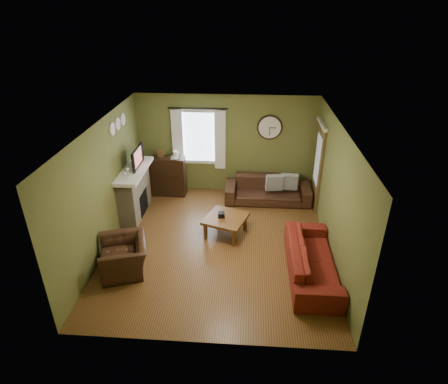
# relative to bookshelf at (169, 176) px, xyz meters

# --- Properties ---
(floor) EXTENTS (4.60, 5.20, 0.00)m
(floor) POSITION_rel_bookshelf_xyz_m (1.49, -2.21, -0.53)
(floor) COLOR brown
(floor) RESTS_ON ground
(ceiling) EXTENTS (4.60, 5.20, 0.00)m
(ceiling) POSITION_rel_bookshelf_xyz_m (1.49, -2.21, 2.07)
(ceiling) COLOR white
(ceiling) RESTS_ON ground
(wall_left) EXTENTS (0.00, 5.20, 2.60)m
(wall_left) POSITION_rel_bookshelf_xyz_m (-0.81, -2.21, 0.77)
(wall_left) COLOR #626930
(wall_left) RESTS_ON ground
(wall_right) EXTENTS (0.00, 5.20, 2.60)m
(wall_right) POSITION_rel_bookshelf_xyz_m (3.79, -2.21, 0.77)
(wall_right) COLOR #626930
(wall_right) RESTS_ON ground
(wall_back) EXTENTS (4.60, 0.00, 2.60)m
(wall_back) POSITION_rel_bookshelf_xyz_m (1.49, 0.39, 0.77)
(wall_back) COLOR #626930
(wall_back) RESTS_ON ground
(wall_front) EXTENTS (4.60, 0.00, 2.60)m
(wall_front) POSITION_rel_bookshelf_xyz_m (1.49, -4.81, 0.77)
(wall_front) COLOR #626930
(wall_front) RESTS_ON ground
(fireplace) EXTENTS (0.40, 1.40, 1.10)m
(fireplace) POSITION_rel_bookshelf_xyz_m (-0.61, -1.06, 0.02)
(fireplace) COLOR tan
(fireplace) RESTS_ON floor
(firebox) EXTENTS (0.04, 0.60, 0.55)m
(firebox) POSITION_rel_bookshelf_xyz_m (-0.42, -1.06, -0.23)
(firebox) COLOR black
(firebox) RESTS_ON fireplace
(mantel) EXTENTS (0.58, 1.60, 0.08)m
(mantel) POSITION_rel_bookshelf_xyz_m (-0.58, -1.06, 0.61)
(mantel) COLOR white
(mantel) RESTS_ON fireplace
(tv) EXTENTS (0.08, 0.60, 0.35)m
(tv) POSITION_rel_bookshelf_xyz_m (-0.56, -0.91, 0.83)
(tv) COLOR black
(tv) RESTS_ON mantel
(tv_screen) EXTENTS (0.02, 0.62, 0.36)m
(tv_screen) POSITION_rel_bookshelf_xyz_m (-0.48, -0.91, 0.88)
(tv_screen) COLOR #994C3F
(tv_screen) RESTS_ON mantel
(medallion_left) EXTENTS (0.28, 0.28, 0.03)m
(medallion_left) POSITION_rel_bookshelf_xyz_m (-0.79, -1.41, 1.72)
(medallion_left) COLOR white
(medallion_left) RESTS_ON wall_left
(medallion_mid) EXTENTS (0.28, 0.28, 0.03)m
(medallion_mid) POSITION_rel_bookshelf_xyz_m (-0.79, -1.06, 1.72)
(medallion_mid) COLOR white
(medallion_mid) RESTS_ON wall_left
(medallion_right) EXTENTS (0.28, 0.28, 0.03)m
(medallion_right) POSITION_rel_bookshelf_xyz_m (-0.79, -0.71, 1.72)
(medallion_right) COLOR white
(medallion_right) RESTS_ON wall_left
(window_pane) EXTENTS (1.00, 0.02, 1.30)m
(window_pane) POSITION_rel_bookshelf_xyz_m (0.79, 0.37, 0.97)
(window_pane) COLOR silver
(window_pane) RESTS_ON wall_back
(curtain_rod) EXTENTS (0.03, 0.03, 1.50)m
(curtain_rod) POSITION_rel_bookshelf_xyz_m (0.79, 0.27, 1.74)
(curtain_rod) COLOR black
(curtain_rod) RESTS_ON wall_back
(curtain_left) EXTENTS (0.28, 0.04, 1.55)m
(curtain_left) POSITION_rel_bookshelf_xyz_m (0.24, 0.27, 0.92)
(curtain_left) COLOR white
(curtain_left) RESTS_ON wall_back
(curtain_right) EXTENTS (0.28, 0.04, 1.55)m
(curtain_right) POSITION_rel_bookshelf_xyz_m (1.34, 0.27, 0.92)
(curtain_right) COLOR white
(curtain_right) RESTS_ON wall_back
(wall_clock) EXTENTS (0.64, 0.06, 0.64)m
(wall_clock) POSITION_rel_bookshelf_xyz_m (2.59, 0.34, 1.27)
(wall_clock) COLOR white
(wall_clock) RESTS_ON wall_back
(door) EXTENTS (0.05, 0.90, 2.10)m
(door) POSITION_rel_bookshelf_xyz_m (3.76, -0.36, 0.52)
(door) COLOR brown
(door) RESTS_ON floor
(bookshelf) EXTENTS (0.88, 0.38, 1.05)m
(bookshelf) POSITION_rel_bookshelf_xyz_m (0.00, 0.00, 0.00)
(bookshelf) COLOR black
(bookshelf) RESTS_ON floor
(book) EXTENTS (0.17, 0.23, 0.02)m
(book) POSITION_rel_bookshelf_xyz_m (0.11, -0.03, 0.44)
(book) COLOR brown
(book) RESTS_ON bookshelf
(sofa_brown) EXTENTS (2.17, 0.85, 0.63)m
(sofa_brown) POSITION_rel_bookshelf_xyz_m (2.60, -0.19, -0.21)
(sofa_brown) COLOR #372015
(sofa_brown) RESTS_ON floor
(pillow_left) EXTENTS (0.44, 0.17, 0.43)m
(pillow_left) POSITION_rel_bookshelf_xyz_m (3.13, -0.16, 0.02)
(pillow_left) COLOR #8F939A
(pillow_left) RESTS_ON sofa_brown
(pillow_right) EXTENTS (0.44, 0.18, 0.43)m
(pillow_right) POSITION_rel_bookshelf_xyz_m (2.76, -0.25, 0.02)
(pillow_right) COLOR #8F939A
(pillow_right) RESTS_ON sofa_brown
(sofa_red) EXTENTS (0.86, 2.20, 0.64)m
(sofa_red) POSITION_rel_bookshelf_xyz_m (3.34, -3.04, -0.20)
(sofa_red) COLOR maroon
(sofa_red) RESTS_ON floor
(armchair) EXTENTS (1.12, 1.20, 0.64)m
(armchair) POSITION_rel_bookshelf_xyz_m (-0.23, -3.18, -0.21)
(armchair) COLOR #372015
(armchair) RESTS_ON floor
(coffee_table) EXTENTS (1.07, 1.07, 0.45)m
(coffee_table) POSITION_rel_bookshelf_xyz_m (1.63, -1.84, -0.30)
(coffee_table) COLOR brown
(coffee_table) RESTS_ON floor
(tissue_box) EXTENTS (0.16, 0.16, 0.11)m
(tissue_box) POSITION_rel_bookshelf_xyz_m (1.53, -1.83, -0.13)
(tissue_box) COLOR black
(tissue_box) RESTS_ON coffee_table
(wine_glass_a) EXTENTS (0.07, 0.07, 0.19)m
(wine_glass_a) POSITION_rel_bookshelf_xyz_m (-0.56, -1.66, 0.75)
(wine_glass_a) COLOR white
(wine_glass_a) RESTS_ON mantel
(wine_glass_b) EXTENTS (0.07, 0.07, 0.21)m
(wine_glass_b) POSITION_rel_bookshelf_xyz_m (-0.56, -1.46, 0.76)
(wine_glass_b) COLOR white
(wine_glass_b) RESTS_ON mantel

